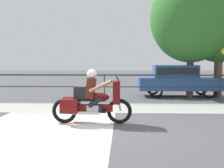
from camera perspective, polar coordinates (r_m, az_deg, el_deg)
ground_plane at (r=7.65m, az=-4.00°, el=-8.87°), size 120.00×120.00×0.00m
sidewalk_band at (r=10.97m, az=-2.12°, el=-4.83°), size 44.00×2.40×0.01m
crosswalk_band at (r=7.70m, az=-13.76°, el=-8.87°), size 3.68×6.00×0.01m
fence_railing at (r=12.54m, az=-1.57°, el=0.76°), size 36.00×0.05×1.24m
motorcycle at (r=8.08m, az=-4.25°, el=-3.23°), size 2.31×0.76×1.57m
parked_car at (r=14.98m, az=13.23°, el=1.05°), size 4.26×1.63×1.63m
tree_behind_sign at (r=15.56m, az=20.97°, el=10.67°), size 3.27×3.27×5.38m
tree_behind_car at (r=14.83m, az=15.78°, el=12.84°), size 4.06×4.06×6.24m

